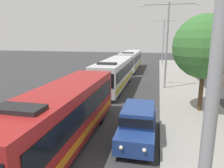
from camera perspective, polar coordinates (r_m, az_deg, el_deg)
name	(u,v)px	position (r m, az deg, el deg)	size (l,w,h in m)	color
bus_lead	(63,114)	(11.06, -13.14, -7.98)	(2.58, 11.15, 3.21)	maroon
bus_second_in_line	(115,73)	(23.04, 0.75, 3.12)	(2.58, 11.85, 3.21)	silver
bus_middle	(131,60)	(36.16, 5.09, 6.57)	(2.58, 11.68, 3.21)	silver
white_suv	(138,122)	(11.58, 7.11, -10.26)	(1.86, 4.79, 1.90)	navy
streetlamp_near	(214,85)	(3.34, 25.99, -0.33)	(5.22, 0.28, 7.69)	gray
streetlamp_mid	(167,37)	(22.72, 14.79, 12.19)	(6.09, 0.28, 8.76)	gray
streetlamp_far	(163,38)	(42.24, 13.83, 12.08)	(5.40, 0.28, 8.53)	gray
roadside_tree	(205,47)	(16.34, 24.03, 9.22)	(4.53, 4.53, 6.97)	#4C3823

